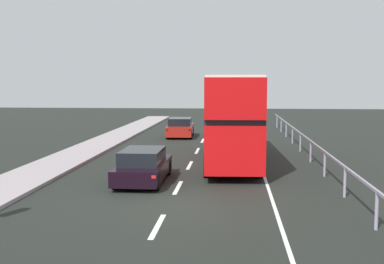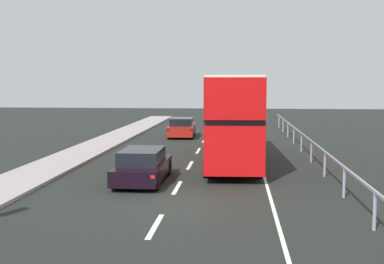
{
  "view_description": "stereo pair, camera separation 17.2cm",
  "coord_description": "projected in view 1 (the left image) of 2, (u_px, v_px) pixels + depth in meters",
  "views": [
    {
      "loc": [
        2.1,
        -15.83,
        4.04
      ],
      "look_at": [
        0.26,
        5.89,
        1.81
      ],
      "focal_mm": 45.31,
      "sensor_mm": 36.0,
      "label": 1
    },
    {
      "loc": [
        2.27,
        -15.82,
        4.04
      ],
      "look_at": [
        0.26,
        5.89,
        1.81
      ],
      "focal_mm": 45.31,
      "sensor_mm": 36.0,
      "label": 2
    }
  ],
  "objects": [
    {
      "name": "double_decker_bus_red",
      "position": [
        230.0,
        117.0,
        24.46
      ],
      "size": [
        2.93,
        11.33,
        4.35
      ],
      "rotation": [
        0.0,
        0.0,
        0.04
      ],
      "color": "red",
      "rests_on": "ground"
    },
    {
      "name": "ground_plane",
      "position": [
        170.0,
        205.0,
        16.29
      ],
      "size": [
        74.83,
        120.0,
        0.1
      ],
      "primitive_type": "cube",
      "color": "black"
    },
    {
      "name": "lane_paint_markings",
      "position": [
        233.0,
        163.0,
        24.47
      ],
      "size": [
        3.62,
        46.0,
        0.01
      ],
      "color": "silver",
      "rests_on": "ground"
    },
    {
      "name": "bridge_side_railing",
      "position": [
        311.0,
        144.0,
        24.6
      ],
      "size": [
        0.1,
        42.0,
        1.11
      ],
      "color": "gray",
      "rests_on": "ground"
    },
    {
      "name": "sedan_car_ahead",
      "position": [
        180.0,
        128.0,
        36.05
      ],
      "size": [
        2.0,
        4.21,
        1.43
      ],
      "rotation": [
        0.0,
        0.0,
        0.04
      ],
      "color": "maroon",
      "rests_on": "ground"
    },
    {
      "name": "hatchback_car_near",
      "position": [
        143.0,
        166.0,
        19.74
      ],
      "size": [
        1.83,
        4.49,
        1.37
      ],
      "rotation": [
        0.0,
        0.0,
        -0.0
      ],
      "color": "black",
      "rests_on": "ground"
    }
  ]
}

